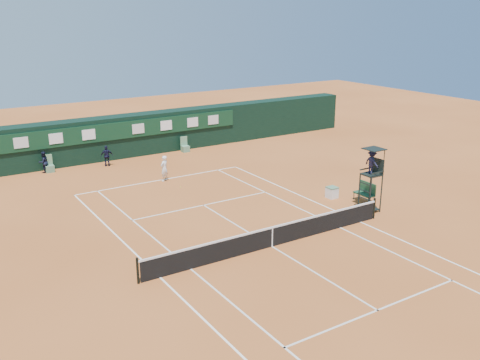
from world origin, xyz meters
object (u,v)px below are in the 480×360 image
at_px(tennis_net, 272,236).
at_px(player_bench, 366,191).
at_px(umpire_chair, 372,167).
at_px(player, 164,168).
at_px(cooler, 332,192).

relative_size(tennis_net, player_bench, 10.75).
height_order(umpire_chair, player, umpire_chair).
distance_m(tennis_net, player, 11.60).
xyz_separation_m(tennis_net, player_bench, (7.93, 2.12, 0.09)).
bearing_deg(player, player_bench, 101.67).
xyz_separation_m(player_bench, player, (-7.84, 9.47, 0.22)).
height_order(tennis_net, player_bench, same).
bearing_deg(tennis_net, umpire_chair, 7.27).
relative_size(tennis_net, player, 7.94).
relative_size(tennis_net, cooler, 20.00).
bearing_deg(player, umpire_chair, 94.75).
xyz_separation_m(tennis_net, player, (0.09, 11.60, 0.30)).
bearing_deg(player_bench, umpire_chair, -128.17).
bearing_deg(player, tennis_net, 61.63).
bearing_deg(umpire_chair, tennis_net, -172.73).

